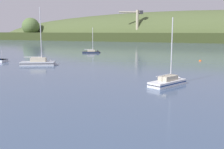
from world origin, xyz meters
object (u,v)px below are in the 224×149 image
(dockside_crane, at_px, (137,26))
(sailboat_near_mooring, at_px, (170,83))
(mooring_buoy_foreground, at_px, (200,61))
(sailboat_midwater_white, at_px, (93,53))
(sailboat_far_left, at_px, (42,64))

(dockside_crane, height_order, sailboat_near_mooring, dockside_crane)
(dockside_crane, xyz_separation_m, sailboat_near_mooring, (59.04, -141.20, -10.45))
(sailboat_near_mooring, height_order, mooring_buoy_foreground, sailboat_near_mooring)
(sailboat_midwater_white, relative_size, sailboat_far_left, 0.72)
(sailboat_midwater_white, bearing_deg, sailboat_near_mooring, -78.16)
(sailboat_near_mooring, xyz_separation_m, mooring_buoy_foreground, (-0.71, 31.30, -0.19))
(sailboat_far_left, bearing_deg, sailboat_near_mooring, -46.61)
(sailboat_near_mooring, bearing_deg, mooring_buoy_foreground, 22.30)
(mooring_buoy_foreground, bearing_deg, sailboat_far_left, -141.16)
(dockside_crane, bearing_deg, sailboat_far_left, 66.84)
(dockside_crane, relative_size, sailboat_midwater_white, 2.30)
(dockside_crane, xyz_separation_m, sailboat_midwater_white, (23.61, -100.25, -10.54))
(dockside_crane, xyz_separation_m, sailboat_far_left, (30.13, -132.60, -10.39))
(sailboat_midwater_white, distance_m, mooring_buoy_foreground, 36.03)
(dockside_crane, bearing_deg, mooring_buoy_foreground, 81.99)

